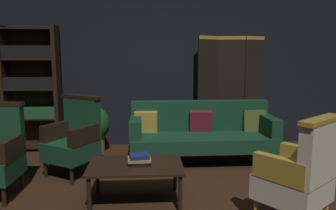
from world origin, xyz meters
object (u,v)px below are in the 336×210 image
book_black_cloth (139,162)px  armchair_gilt_accent (300,174)px  velvet_couch (202,131)px  coffee_table (136,169)px  bookshelf (32,86)px  book_tan_leather (139,159)px  book_navy_cloth (139,156)px  armchair_wing_right (74,138)px  folding_screen (231,89)px  potted_plant (95,127)px

book_black_cloth → armchair_gilt_accent: bearing=-21.2°
velvet_couch → coffee_table: size_ratio=2.12×
bookshelf → armchair_gilt_accent: size_ratio=1.97×
book_tan_leather → book_navy_cloth: bearing=0.0°
armchair_gilt_accent → armchair_wing_right: bearing=148.0°
armchair_gilt_accent → book_tan_leather: size_ratio=4.28×
velvet_couch → book_navy_cloth: size_ratio=10.48×
velvet_couch → book_navy_cloth: 1.62m
bookshelf → book_black_cloth: (1.80, -2.08, -0.64)m
armchair_gilt_accent → book_black_cloth: (-1.48, 0.57, -0.05)m
velvet_couch → book_tan_leather: bearing=-124.0°
coffee_table → book_navy_cloth: book_navy_cloth is taller
book_tan_leather → book_navy_cloth: (0.00, 0.00, 0.04)m
armchair_gilt_accent → book_tan_leather: 1.59m
book_navy_cloth → coffee_table: bearing=-169.3°
velvet_couch → armchair_wing_right: (-1.78, -0.44, 0.04)m
armchair_gilt_accent → armchair_wing_right: 2.78m
folding_screen → coffee_table: folding_screen is taller
coffee_table → book_black_cloth: (0.04, 0.01, 0.07)m
armchair_wing_right → book_black_cloth: armchair_wing_right is taller
potted_plant → folding_screen: bearing=10.0°
bookshelf → book_tan_leather: size_ratio=8.44×
bookshelf → armchair_gilt_accent: (3.28, -2.65, -0.59)m
book_tan_leather → potted_plant: bearing=112.4°
potted_plant → velvet_couch: bearing=-15.6°
book_black_cloth → folding_screen: bearing=54.5°
coffee_table → potted_plant: (-0.70, 1.81, 0.06)m
folding_screen → book_navy_cloth: 2.76m
book_tan_leather → velvet_couch: bearing=56.0°
bookshelf → book_black_cloth: bookshelf is taller
bookshelf → armchair_gilt_accent: bookshelf is taller
velvet_couch → armchair_gilt_accent: 2.00m
bookshelf → book_tan_leather: (1.80, -2.08, -0.61)m
folding_screen → velvet_couch: size_ratio=0.90×
coffee_table → book_tan_leather: book_tan_leather is taller
book_black_cloth → book_tan_leather: size_ratio=0.93×
armchair_gilt_accent → armchair_wing_right: same height
coffee_table → armchair_wing_right: bearing=132.7°
velvet_couch → armchair_gilt_accent: armchair_gilt_accent is taller
coffee_table → armchair_gilt_accent: bearing=-20.4°
velvet_couch → book_navy_cloth: (-0.90, -1.34, 0.05)m
folding_screen → armchair_wing_right: folding_screen is taller
potted_plant → book_navy_cloth: 1.95m
velvet_couch → book_tan_leather: size_ratio=8.73×
book_black_cloth → book_navy_cloth: bearing=0.0°
potted_plant → book_tan_leather: 1.95m
folding_screen → book_tan_leather: 2.76m
coffee_table → armchair_gilt_accent: armchair_gilt_accent is taller
bookshelf → armchair_wing_right: (0.92, -1.18, -0.59)m
book_navy_cloth → armchair_wing_right: bearing=134.3°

